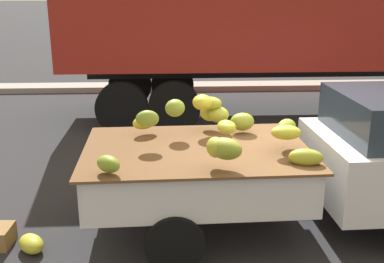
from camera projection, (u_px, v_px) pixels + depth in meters
name	position (u px, v px, depth m)	size (l,w,h in m)	color
ground	(296.00, 215.00, 6.20)	(220.00, 220.00, 0.00)	#28282B
curb_strip	(225.00, 86.00, 13.93)	(80.00, 0.80, 0.16)	gray
pickup_truck	(345.00, 159.00, 5.72)	(4.75, 1.99, 1.70)	white
semi_trailer	(330.00, 5.00, 10.36)	(12.01, 2.71, 3.95)	maroon
fallen_banana_bunch_near_tailgate	(31.00, 244.00, 5.32)	(0.39, 0.25, 0.19)	gold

